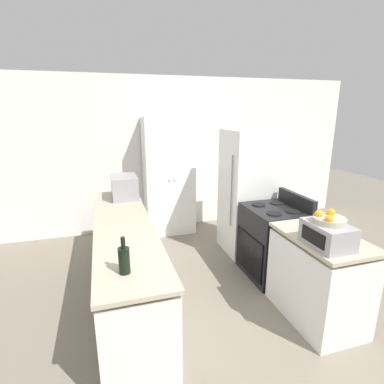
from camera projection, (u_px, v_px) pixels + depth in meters
name	position (u px, v px, depth m)	size (l,w,h in m)	color
wall_back	(165.00, 155.00, 5.19)	(7.00, 0.06, 2.60)	white
counter_left	(126.00, 263.00, 3.29)	(0.60, 2.73, 0.89)	silver
counter_right	(318.00, 279.00, 2.98)	(0.60, 0.94, 0.89)	silver
pantry_cabinet	(169.00, 177.00, 5.01)	(0.81, 0.51, 1.95)	white
stove	(273.00, 241.00, 3.77)	(0.66, 0.74, 1.05)	black
refrigerator	(249.00, 192.00, 4.35)	(0.73, 0.69, 1.79)	white
microwave	(124.00, 187.00, 4.07)	(0.34, 0.49, 0.30)	#939399
wine_bottle	(124.00, 260.00, 2.18)	(0.08, 0.08, 0.28)	black
toaster_oven	(327.00, 235.00, 2.62)	(0.31, 0.42, 0.21)	#939399
fruit_bowl	(329.00, 219.00, 2.60)	(0.28, 0.28, 0.10)	#B2A893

